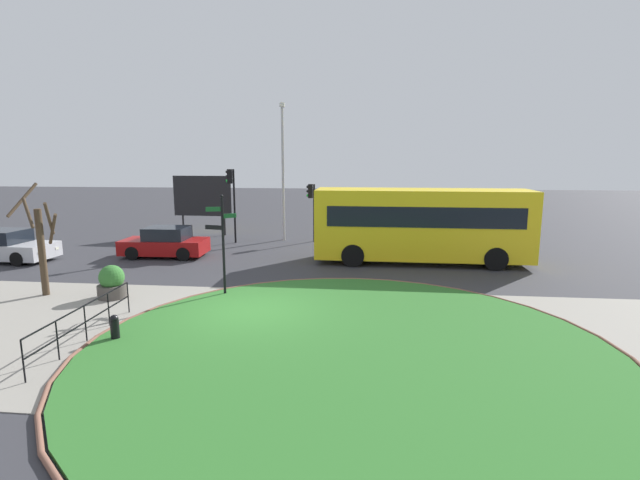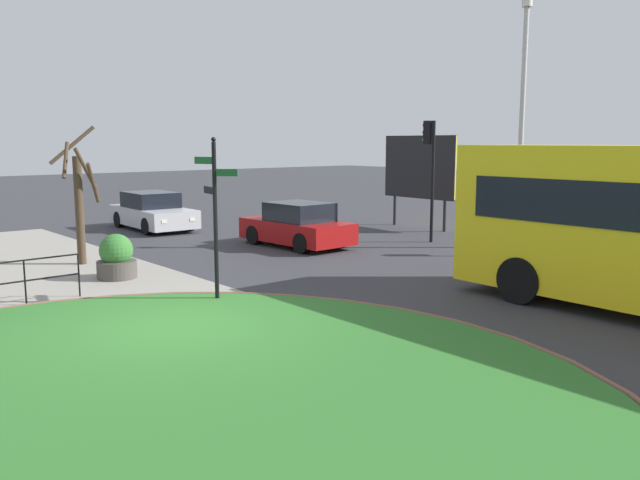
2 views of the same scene
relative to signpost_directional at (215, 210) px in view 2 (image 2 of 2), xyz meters
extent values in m
plane|color=#333338|center=(1.42, -1.72, -1.97)|extent=(120.00, 120.00, 0.00)
cube|color=gray|center=(1.42, -3.39, -1.96)|extent=(32.00, 8.66, 0.02)
cylinder|color=#2D6B28|center=(4.50, -4.16, -1.92)|extent=(13.07, 13.07, 0.10)
torus|color=brown|center=(4.50, -4.16, -1.92)|extent=(13.38, 13.38, 0.11)
cylinder|color=black|center=(0.04, -0.01, -0.27)|extent=(0.09, 0.09, 3.40)
sphere|color=black|center=(0.04, -0.01, 1.48)|extent=(0.10, 0.10, 0.10)
cube|color=#195128|center=(-0.24, -0.10, 1.04)|extent=(0.48, 0.17, 0.15)
cube|color=#195128|center=(0.25, 0.16, 0.80)|extent=(0.37, 0.32, 0.15)
cube|color=black|center=(-0.31, 0.06, 0.41)|extent=(0.61, 0.17, 0.15)
cylinder|color=black|center=(-2.35, -2.07, -1.49)|extent=(0.04, 0.04, 0.97)
cylinder|color=black|center=(-2.32, -3.21, -1.49)|extent=(0.04, 0.04, 0.97)
cylinder|color=black|center=(4.30, 7.05, -1.47)|extent=(1.00, 0.31, 1.00)
cylinder|color=black|center=(4.27, 4.84, -1.47)|extent=(1.00, 0.31, 1.00)
cube|color=maroon|center=(-4.82, 6.00, -1.46)|extent=(4.00, 1.93, 0.68)
cube|color=black|center=(-4.67, 6.00, -0.82)|extent=(1.99, 1.65, 0.60)
cube|color=#EAEACC|center=(-6.79, 5.39, -1.42)|extent=(0.03, 0.20, 0.12)
cube|color=#EAEACC|center=(-6.82, 6.47, -1.42)|extent=(0.03, 0.20, 0.12)
cylinder|color=black|center=(-6.02, 5.14, -1.65)|extent=(0.65, 0.24, 0.64)
cylinder|color=black|center=(-6.07, 6.78, -1.65)|extent=(0.65, 0.24, 0.64)
cylinder|color=black|center=(-3.58, 5.22, -1.65)|extent=(0.65, 0.24, 0.64)
cylinder|color=black|center=(-3.63, 6.86, -1.65)|extent=(0.65, 0.24, 0.64)
cube|color=#B7B7BC|center=(-11.76, 4.32, -1.46)|extent=(4.52, 2.04, 0.68)
cube|color=black|center=(-11.94, 4.32, -0.82)|extent=(2.23, 1.72, 0.60)
cube|color=#EAEACC|center=(-9.50, 4.78, -1.42)|extent=(0.03, 0.20, 0.12)
cube|color=#EAEACC|center=(-9.55, 3.67, -1.42)|extent=(0.03, 0.20, 0.12)
cylinder|color=black|center=(-10.35, 5.11, -1.65)|extent=(0.65, 0.25, 0.64)
cylinder|color=black|center=(-10.42, 3.41, -1.65)|extent=(0.65, 0.25, 0.64)
cylinder|color=black|center=(-13.10, 5.22, -1.65)|extent=(0.65, 0.25, 0.64)
cylinder|color=black|center=(-13.17, 3.53, -1.65)|extent=(0.65, 0.25, 0.64)
cylinder|color=black|center=(1.86, 10.92, -0.34)|extent=(0.11, 0.11, 3.27)
cube|color=black|center=(1.66, 10.89, 0.90)|extent=(0.30, 0.30, 0.78)
sphere|color=black|center=(1.51, 10.86, 1.15)|extent=(0.16, 0.16, 0.16)
sphere|color=black|center=(1.51, 10.86, 0.90)|extent=(0.16, 0.16, 0.16)
sphere|color=green|center=(1.51, 10.86, 0.66)|extent=(0.16, 0.16, 0.16)
cylinder|color=black|center=(-2.51, 10.06, 0.08)|extent=(0.11, 0.11, 4.10)
cube|color=black|center=(-2.71, 10.03, 1.74)|extent=(0.29, 0.29, 0.78)
sphere|color=black|center=(-2.86, 10.01, 1.98)|extent=(0.16, 0.16, 0.16)
sphere|color=black|center=(-2.86, 10.01, 1.74)|extent=(0.16, 0.16, 0.16)
sphere|color=green|center=(-2.86, 10.01, 1.50)|extent=(0.16, 0.16, 0.16)
cylinder|color=#B7B7BC|center=(0.04, 11.26, 1.78)|extent=(0.16, 0.16, 7.51)
cylinder|color=silver|center=(0.04, 11.26, 5.65)|extent=(0.32, 0.32, 0.22)
cylinder|color=black|center=(-6.57, 12.59, -0.76)|extent=(0.12, 0.12, 2.42)
cylinder|color=black|center=(-3.88, 12.47, -0.76)|extent=(0.12, 0.12, 2.42)
cube|color=yellow|center=(-5.23, 12.53, 0.45)|extent=(3.59, 0.27, 2.35)
cube|color=black|center=(-5.23, 12.46, 0.45)|extent=(3.69, 0.19, 2.45)
cylinder|color=#47423D|center=(-3.69, -0.64, -1.74)|extent=(0.97, 0.97, 0.46)
sphere|color=#33702D|center=(-3.69, -0.64, -1.25)|extent=(0.83, 0.83, 0.83)
cylinder|color=#423323|center=(-6.16, -0.59, -0.47)|extent=(0.23, 0.23, 3.01)
cylinder|color=#423323|center=(-5.86, -0.47, 0.69)|extent=(0.37, 0.72, 1.17)
cylinder|color=#423323|center=(-6.32, -0.83, 0.93)|extent=(0.62, 0.45, 1.00)
cylinder|color=#423323|center=(-6.76, -0.48, 1.34)|extent=(0.33, 1.27, 1.10)
cylinder|color=#423323|center=(-5.92, -0.26, 0.31)|extent=(0.78, 0.62, 1.15)
camera|label=1|loc=(4.90, -14.99, 2.70)|focal=25.97mm
camera|label=2|loc=(11.74, -7.11, 1.42)|focal=36.43mm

